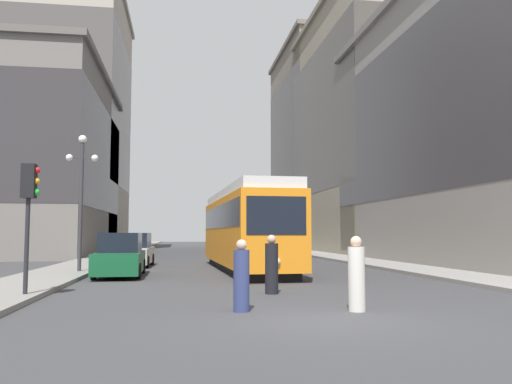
{
  "coord_description": "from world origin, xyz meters",
  "views": [
    {
      "loc": [
        -3.02,
        -10.51,
        1.81
      ],
      "look_at": [
        0.04,
        10.34,
        3.49
      ],
      "focal_mm": 36.3,
      "sensor_mm": 36.0,
      "label": 1
    }
  ],
  "objects_px": {
    "lamp_post_left_near": "(81,182)",
    "parked_car_left_near": "(121,256)",
    "pedestrian_crossing_near": "(272,266)",
    "traffic_light_near_left": "(29,194)",
    "parked_car_left_mid": "(134,251)",
    "pedestrian_on_sidewalk": "(357,276)",
    "transit_bus": "(267,231)",
    "streetcar": "(245,227)",
    "pedestrian_crossing_far": "(241,278)"
  },
  "relations": [
    {
      "from": "streetcar",
      "to": "parked_car_left_mid",
      "type": "distance_m",
      "value": 6.87
    },
    {
      "from": "pedestrian_on_sidewalk",
      "to": "lamp_post_left_near",
      "type": "xyz_separation_m",
      "value": [
        -8.45,
        12.09,
        3.26
      ]
    },
    {
      "from": "streetcar",
      "to": "pedestrian_on_sidewalk",
      "type": "distance_m",
      "value": 13.67
    },
    {
      "from": "transit_bus",
      "to": "pedestrian_crossing_far",
      "type": "distance_m",
      "value": 29.57
    },
    {
      "from": "parked_car_left_mid",
      "to": "pedestrian_on_sidewalk",
      "type": "relative_size",
      "value": 2.63
    },
    {
      "from": "pedestrian_on_sidewalk",
      "to": "lamp_post_left_near",
      "type": "relative_size",
      "value": 0.29
    },
    {
      "from": "parked_car_left_near",
      "to": "pedestrian_crossing_near",
      "type": "xyz_separation_m",
      "value": [
        5.19,
        -7.14,
        -0.03
      ]
    },
    {
      "from": "transit_bus",
      "to": "pedestrian_crossing_far",
      "type": "relative_size",
      "value": 7.36
    },
    {
      "from": "pedestrian_crossing_near",
      "to": "lamp_post_left_near",
      "type": "bearing_deg",
      "value": -17.81
    },
    {
      "from": "traffic_light_near_left",
      "to": "lamp_post_left_near",
      "type": "xyz_separation_m",
      "value": [
        -0.22,
        8.73,
        1.18
      ]
    },
    {
      "from": "pedestrian_crossing_far",
      "to": "pedestrian_on_sidewalk",
      "type": "relative_size",
      "value": 0.96
    },
    {
      "from": "streetcar",
      "to": "pedestrian_crossing_near",
      "type": "height_order",
      "value": "streetcar"
    },
    {
      "from": "pedestrian_crossing_near",
      "to": "lamp_post_left_near",
      "type": "height_order",
      "value": "lamp_post_left_near"
    },
    {
      "from": "streetcar",
      "to": "pedestrian_crossing_far",
      "type": "relative_size",
      "value": 8.49
    },
    {
      "from": "parked_car_left_mid",
      "to": "traffic_light_near_left",
      "type": "distance_m",
      "value": 14.21
    },
    {
      "from": "pedestrian_crossing_near",
      "to": "traffic_light_near_left",
      "type": "relative_size",
      "value": 0.49
    },
    {
      "from": "transit_bus",
      "to": "pedestrian_crossing_near",
      "type": "relative_size",
      "value": 6.95
    },
    {
      "from": "streetcar",
      "to": "pedestrian_crossing_far",
      "type": "bearing_deg",
      "value": -99.81
    },
    {
      "from": "transit_bus",
      "to": "parked_car_left_near",
      "type": "xyz_separation_m",
      "value": [
        -9.35,
        -18.54,
        -1.1
      ]
    },
    {
      "from": "pedestrian_crossing_near",
      "to": "lamp_post_left_near",
      "type": "xyz_separation_m",
      "value": [
        -7.09,
        8.41,
        3.26
      ]
    },
    {
      "from": "streetcar",
      "to": "pedestrian_on_sidewalk",
      "type": "xyz_separation_m",
      "value": [
        0.93,
        -13.58,
        -1.29
      ]
    },
    {
      "from": "streetcar",
      "to": "pedestrian_crossing_near",
      "type": "bearing_deg",
      "value": -94.83
    },
    {
      "from": "parked_car_left_mid",
      "to": "pedestrian_crossing_far",
      "type": "relative_size",
      "value": 2.75
    },
    {
      "from": "parked_car_left_mid",
      "to": "pedestrian_crossing_far",
      "type": "height_order",
      "value": "parked_car_left_mid"
    },
    {
      "from": "parked_car_left_near",
      "to": "pedestrian_crossing_far",
      "type": "height_order",
      "value": "parked_car_left_near"
    },
    {
      "from": "pedestrian_crossing_near",
      "to": "lamp_post_left_near",
      "type": "relative_size",
      "value": 0.29
    },
    {
      "from": "pedestrian_on_sidewalk",
      "to": "streetcar",
      "type": "bearing_deg",
      "value": -134.16
    },
    {
      "from": "pedestrian_crossing_near",
      "to": "pedestrian_crossing_far",
      "type": "distance_m",
      "value": 3.6
    },
    {
      "from": "pedestrian_crossing_far",
      "to": "transit_bus",
      "type": "bearing_deg",
      "value": -2.22
    },
    {
      "from": "parked_car_left_near",
      "to": "parked_car_left_mid",
      "type": "distance_m",
      "value": 6.5
    },
    {
      "from": "transit_bus",
      "to": "lamp_post_left_near",
      "type": "height_order",
      "value": "lamp_post_left_near"
    },
    {
      "from": "transit_bus",
      "to": "pedestrian_on_sidewalk",
      "type": "distance_m",
      "value": 29.52
    },
    {
      "from": "parked_car_left_mid",
      "to": "pedestrian_on_sidewalk",
      "type": "distance_m",
      "value": 18.52
    },
    {
      "from": "streetcar",
      "to": "pedestrian_crossing_far",
      "type": "height_order",
      "value": "streetcar"
    },
    {
      "from": "streetcar",
      "to": "traffic_light_near_left",
      "type": "height_order",
      "value": "streetcar"
    },
    {
      "from": "parked_car_left_mid",
      "to": "lamp_post_left_near",
      "type": "xyz_separation_m",
      "value": [
        -1.9,
        -5.23,
        3.23
      ]
    },
    {
      "from": "lamp_post_left_near",
      "to": "parked_car_left_near",
      "type": "bearing_deg",
      "value": -33.87
    },
    {
      "from": "streetcar",
      "to": "lamp_post_left_near",
      "type": "distance_m",
      "value": 7.91
    },
    {
      "from": "streetcar",
      "to": "transit_bus",
      "type": "xyz_separation_m",
      "value": [
        3.73,
        15.78,
        -0.15
      ]
    },
    {
      "from": "streetcar",
      "to": "traffic_light_near_left",
      "type": "relative_size",
      "value": 3.95
    },
    {
      "from": "transit_bus",
      "to": "parked_car_left_mid",
      "type": "distance_m",
      "value": 15.28
    },
    {
      "from": "parked_car_left_near",
      "to": "traffic_light_near_left",
      "type": "xyz_separation_m",
      "value": [
        -1.68,
        -7.45,
        2.05
      ]
    },
    {
      "from": "transit_bus",
      "to": "pedestrian_crossing_near",
      "type": "bearing_deg",
      "value": -99.5
    },
    {
      "from": "pedestrian_crossing_near",
      "to": "transit_bus",
      "type": "bearing_deg",
      "value": -67.15
    },
    {
      "from": "streetcar",
      "to": "lamp_post_left_near",
      "type": "xyz_separation_m",
      "value": [
        -7.52,
        -1.49,
        1.97
      ]
    },
    {
      "from": "lamp_post_left_near",
      "to": "pedestrian_on_sidewalk",
      "type": "bearing_deg",
      "value": -55.07
    },
    {
      "from": "parked_car_left_near",
      "to": "lamp_post_left_near",
      "type": "relative_size",
      "value": 0.82
    },
    {
      "from": "parked_car_left_near",
      "to": "pedestrian_crossing_near",
      "type": "relative_size",
      "value": 2.83
    },
    {
      "from": "traffic_light_near_left",
      "to": "transit_bus",
      "type": "bearing_deg",
      "value": 67.01
    },
    {
      "from": "transit_bus",
      "to": "lamp_post_left_near",
      "type": "xyz_separation_m",
      "value": [
        -11.25,
        -17.27,
        2.13
      ]
    }
  ]
}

